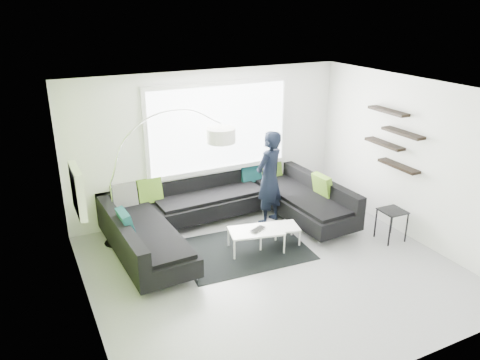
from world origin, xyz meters
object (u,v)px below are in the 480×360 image
person (269,178)px  laptop (260,230)px  coffee_table (267,237)px  side_table (391,225)px  sectional_sofa (229,214)px  arc_lamp (111,183)px

person → laptop: 1.24m
coffee_table → person: bearing=71.8°
side_table → person: person is taller
sectional_sofa → arc_lamp: arc_lamp is taller
side_table → arc_lamp: bearing=156.0°
side_table → person: bearing=135.2°
sectional_sofa → side_table: (2.47, -1.46, -0.11)m
coffee_table → arc_lamp: (-2.30, 1.21, 0.97)m
coffee_table → person: person is taller
side_table → person: 2.32m
coffee_table → side_table: 2.22m
arc_lamp → laptop: bearing=-17.9°
arc_lamp → side_table: 4.88m
sectional_sofa → arc_lamp: (-1.92, 0.49, 0.77)m
sectional_sofa → coffee_table: 0.84m
sectional_sofa → arc_lamp: bearing=163.0°
person → coffee_table: bearing=34.1°
coffee_table → laptop: laptop is taller
side_table → laptop: side_table is taller
sectional_sofa → person: size_ratio=2.36×
coffee_table → person: 1.20m
arc_lamp → side_table: arc_lamp is taller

